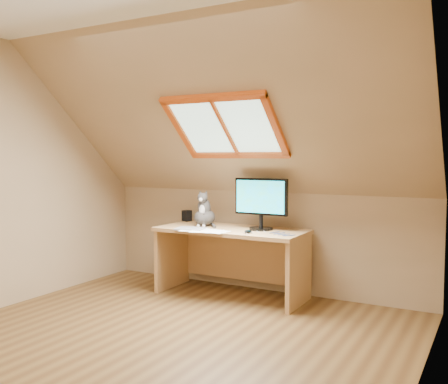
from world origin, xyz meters
The scene contains 10 objects.
ground centered at (0.00, 0.00, 0.00)m, with size 3.50×3.50×0.00m, color brown.
room_shell centered at (0.00, -0.09, 1.43)m, with size 3.52×3.52×2.41m.
desk centered at (-0.12, 1.44, 0.45)m, with size 1.45×0.64×0.66m.
monitor centered at (0.16, 1.44, 0.95)m, with size 0.53×0.22×0.49m.
cat centered at (-0.44, 1.39, 0.79)m, with size 0.23×0.27×0.37m.
desk_speaker centered at (-0.80, 1.63, 0.72)m, with size 0.08×0.08×0.12m, color black.
graphics_tablet centered at (-0.44, 1.14, 0.67)m, with size 0.28×0.20×0.01m, color #B2B2B7.
mouse centered at (0.15, 1.19, 0.68)m, with size 0.05×0.10×0.03m, color black.
papers centered at (-0.28, 1.12, 0.67)m, with size 0.35×0.30×0.01m.
cables centered at (0.35, 1.26, 0.67)m, with size 0.51×0.26×0.01m.
Camera 1 is at (2.13, -2.84, 1.36)m, focal length 40.00 mm.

